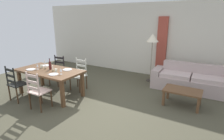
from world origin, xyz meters
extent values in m
cube|color=#474433|center=(0.00, 0.00, -0.01)|extent=(9.60, 9.60, 0.02)
cube|color=beige|center=(0.00, 3.30, 1.35)|extent=(9.60, 0.16, 2.70)
cube|color=#A24233|center=(0.73, 3.16, 1.10)|extent=(0.35, 0.08, 2.20)
cube|color=brown|center=(-1.49, -0.09, 0.72)|extent=(1.90, 0.96, 0.05)
cube|color=brown|center=(-2.34, -0.47, 0.35)|extent=(0.08, 0.08, 0.70)
cube|color=brown|center=(-0.64, -0.47, 0.35)|extent=(0.08, 0.08, 0.70)
cube|color=brown|center=(-2.34, 0.29, 0.35)|extent=(0.08, 0.08, 0.70)
cube|color=brown|center=(-0.64, 0.29, 0.35)|extent=(0.08, 0.08, 0.70)
cube|color=black|center=(-1.97, -0.75, 0.45)|extent=(0.43, 0.41, 0.03)
cylinder|color=#472F1C|center=(-2.14, -0.57, 0.22)|extent=(0.04, 0.04, 0.43)
cylinder|color=#472F1C|center=(-1.78, -0.59, 0.22)|extent=(0.04, 0.04, 0.43)
cylinder|color=#472F1C|center=(-2.15, -0.91, 0.22)|extent=(0.04, 0.04, 0.43)
cylinder|color=#472F1C|center=(-1.79, -0.93, 0.22)|extent=(0.04, 0.04, 0.43)
cylinder|color=black|center=(-2.15, -0.91, 0.71)|extent=(0.04, 0.04, 0.50)
cylinder|color=black|center=(-1.79, -0.93, 0.71)|extent=(0.04, 0.04, 0.50)
cube|color=black|center=(-1.97, -0.92, 0.58)|extent=(0.38, 0.04, 0.06)
cube|color=black|center=(-1.97, -0.92, 0.73)|extent=(0.38, 0.04, 0.06)
cube|color=black|center=(-1.97, -0.92, 0.88)|extent=(0.38, 0.04, 0.06)
cube|color=beige|center=(-1.08, -0.77, 0.45)|extent=(0.44, 0.42, 0.03)
cylinder|color=#472F1C|center=(-1.27, -0.61, 0.22)|extent=(0.04, 0.04, 0.43)
cylinder|color=#472F1C|center=(-0.91, -0.59, 0.22)|extent=(0.04, 0.04, 0.43)
cylinder|color=#472F1C|center=(-1.25, -0.95, 0.22)|extent=(0.04, 0.04, 0.43)
cylinder|color=#472F1C|center=(-0.89, -0.93, 0.22)|extent=(0.04, 0.04, 0.43)
cylinder|color=beige|center=(-1.25, -0.95, 0.71)|extent=(0.04, 0.04, 0.50)
cylinder|color=beige|center=(-0.89, -0.93, 0.71)|extent=(0.04, 0.04, 0.50)
cube|color=beige|center=(-1.07, -0.94, 0.58)|extent=(0.38, 0.04, 0.06)
cube|color=beige|center=(-1.07, -0.94, 0.73)|extent=(0.38, 0.04, 0.06)
cube|color=beige|center=(-1.07, -0.94, 0.88)|extent=(0.38, 0.04, 0.06)
cube|color=black|center=(-1.96, 0.59, 0.45)|extent=(0.45, 0.43, 0.03)
cylinder|color=#472F1C|center=(-1.77, 0.43, 0.22)|extent=(0.04, 0.04, 0.43)
cylinder|color=#472F1C|center=(-2.13, 0.41, 0.22)|extent=(0.04, 0.04, 0.43)
cylinder|color=#472F1C|center=(-1.80, 0.77, 0.22)|extent=(0.04, 0.04, 0.43)
cylinder|color=#472F1C|center=(-2.16, 0.74, 0.22)|extent=(0.04, 0.04, 0.43)
cylinder|color=black|center=(-1.80, 0.77, 0.71)|extent=(0.04, 0.04, 0.50)
cylinder|color=black|center=(-2.16, 0.74, 0.71)|extent=(0.04, 0.04, 0.50)
cube|color=black|center=(-1.98, 0.76, 0.58)|extent=(0.38, 0.05, 0.06)
cube|color=black|center=(-1.98, 0.76, 0.73)|extent=(0.38, 0.05, 0.06)
cube|color=black|center=(-1.98, 0.76, 0.88)|extent=(0.38, 0.05, 0.06)
cube|color=beige|center=(-1.07, 0.61, 0.45)|extent=(0.43, 0.41, 0.03)
cylinder|color=#472F1C|center=(-0.88, 0.45, 0.22)|extent=(0.04, 0.04, 0.43)
cylinder|color=#472F1C|center=(-1.24, 0.44, 0.22)|extent=(0.04, 0.04, 0.43)
cylinder|color=#472F1C|center=(-0.89, 0.79, 0.22)|extent=(0.04, 0.04, 0.43)
cylinder|color=#472F1C|center=(-1.25, 0.78, 0.22)|extent=(0.04, 0.04, 0.43)
cylinder|color=beige|center=(-0.89, 0.79, 0.71)|extent=(0.04, 0.04, 0.50)
cylinder|color=beige|center=(-1.25, 0.78, 0.71)|extent=(0.04, 0.04, 0.50)
cube|color=beige|center=(-1.07, 0.78, 0.58)|extent=(0.38, 0.03, 0.06)
cube|color=beige|center=(-1.07, 0.78, 0.73)|extent=(0.38, 0.03, 0.06)
cube|color=beige|center=(-1.07, 0.78, 0.88)|extent=(0.38, 0.03, 0.06)
cylinder|color=white|center=(-1.94, -0.34, 0.76)|extent=(0.24, 0.24, 0.02)
cube|color=silver|center=(-2.09, -0.34, 0.75)|extent=(0.03, 0.17, 0.01)
cylinder|color=white|center=(-1.04, -0.34, 0.76)|extent=(0.24, 0.24, 0.02)
cube|color=silver|center=(-1.19, -0.34, 0.75)|extent=(0.03, 0.17, 0.01)
cylinder|color=white|center=(-1.94, 0.16, 0.76)|extent=(0.24, 0.24, 0.02)
cube|color=silver|center=(-2.09, 0.16, 0.75)|extent=(0.02, 0.17, 0.01)
cylinder|color=white|center=(-1.04, 0.16, 0.76)|extent=(0.24, 0.24, 0.02)
cube|color=silver|center=(-1.19, 0.16, 0.75)|extent=(0.03, 0.17, 0.01)
cylinder|color=#471919|center=(-1.51, -0.03, 0.86)|extent=(0.07, 0.07, 0.22)
cylinder|color=#471919|center=(-1.51, -0.03, 1.01)|extent=(0.02, 0.02, 0.08)
cylinder|color=black|center=(-1.51, -0.03, 1.06)|extent=(0.03, 0.03, 0.02)
cylinder|color=white|center=(-1.82, -0.21, 0.75)|extent=(0.06, 0.06, 0.01)
cylinder|color=white|center=(-1.82, -0.21, 0.79)|extent=(0.01, 0.01, 0.07)
cone|color=white|center=(-1.82, -0.21, 0.87)|extent=(0.06, 0.06, 0.08)
cylinder|color=white|center=(-0.90, -0.21, 0.75)|extent=(0.06, 0.06, 0.01)
cylinder|color=white|center=(-0.90, -0.21, 0.79)|extent=(0.01, 0.01, 0.07)
cone|color=white|center=(-0.90, -0.21, 0.87)|extent=(0.06, 0.06, 0.08)
cylinder|color=beige|center=(-1.16, -0.14, 0.80)|extent=(0.07, 0.07, 0.09)
cylinder|color=beige|center=(-1.84, -0.06, 0.80)|extent=(0.07, 0.07, 0.09)
cylinder|color=#998C66|center=(-1.67, -0.07, 0.77)|extent=(0.05, 0.05, 0.04)
cylinder|color=white|center=(-1.67, -0.07, 0.90)|extent=(0.02, 0.02, 0.21)
cylinder|color=#998C66|center=(-1.29, -0.13, 0.77)|extent=(0.05, 0.05, 0.04)
cylinder|color=white|center=(-1.29, -0.13, 0.85)|extent=(0.02, 0.02, 0.13)
cube|color=#B49D99|center=(1.93, 2.28, 0.20)|extent=(1.83, 0.86, 0.40)
cube|color=#B49D99|center=(1.92, 2.58, 0.40)|extent=(1.81, 0.26, 0.80)
cube|color=#B49D99|center=(0.91, 2.25, 0.29)|extent=(0.27, 0.81, 0.58)
cube|color=beige|center=(2.38, 2.25, 0.46)|extent=(0.88, 0.67, 0.12)
cube|color=beige|center=(1.48, 2.22, 0.46)|extent=(0.88, 0.67, 0.12)
cube|color=brown|center=(1.88, 1.13, 0.40)|extent=(0.90, 0.56, 0.04)
cube|color=brown|center=(1.48, 0.90, 0.19)|extent=(0.06, 0.06, 0.38)
cube|color=brown|center=(2.28, 0.90, 0.19)|extent=(0.06, 0.06, 0.38)
cube|color=brown|center=(1.48, 1.36, 0.19)|extent=(0.06, 0.06, 0.38)
cube|color=brown|center=(2.28, 1.36, 0.19)|extent=(0.06, 0.06, 0.38)
cylinder|color=#332D28|center=(0.58, 2.53, 0.01)|extent=(0.28, 0.28, 0.03)
cylinder|color=gray|center=(0.58, 2.53, 0.71)|extent=(0.03, 0.03, 1.35)
cone|color=beige|center=(0.58, 2.53, 1.51)|extent=(0.40, 0.40, 0.26)
camera|label=1|loc=(2.46, -3.36, 2.15)|focal=28.86mm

